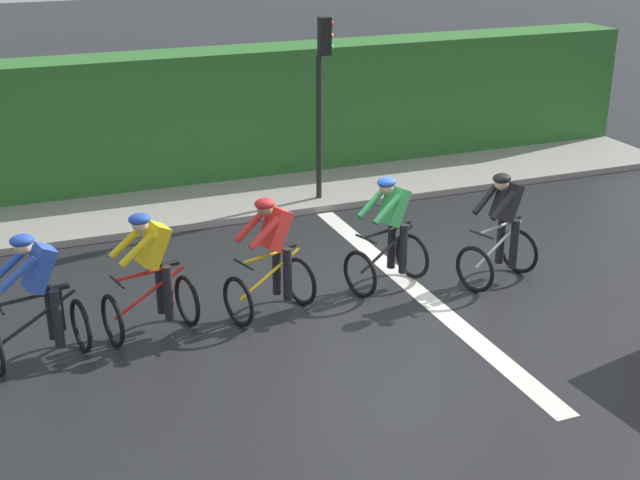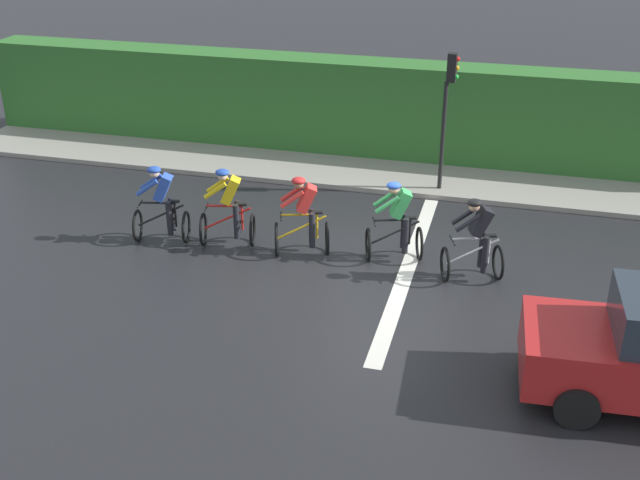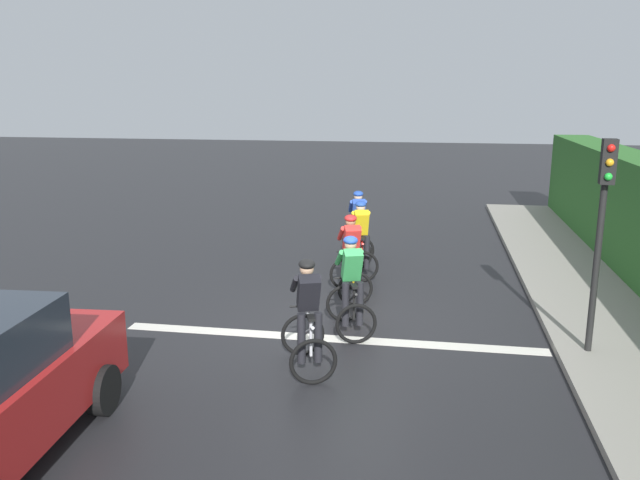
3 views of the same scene
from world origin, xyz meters
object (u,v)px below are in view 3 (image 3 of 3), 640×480
(cyclist_mid, at_px, (351,259))
(cyclist_trailing, at_px, (308,319))
(cyclist_second, at_px, (361,241))
(traffic_light_near_crossing, at_px, (602,216))
(cyclist_fourth, at_px, (351,288))
(cyclist_lead, at_px, (358,227))

(cyclist_mid, height_order, cyclist_trailing, same)
(cyclist_second, relative_size, cyclist_mid, 1.00)
(cyclist_second, distance_m, traffic_light_near_crossing, 5.69)
(cyclist_fourth, distance_m, traffic_light_near_crossing, 4.00)
(cyclist_second, bearing_deg, cyclist_mid, -90.76)
(cyclist_fourth, bearing_deg, cyclist_second, 93.35)
(cyclist_fourth, relative_size, cyclist_trailing, 1.00)
(cyclist_fourth, xyz_separation_m, traffic_light_near_crossing, (3.70, -0.46, 1.43))
(cyclist_trailing, bearing_deg, cyclist_second, 87.31)
(cyclist_lead, height_order, cyclist_mid, same)
(cyclist_mid, bearing_deg, traffic_light_near_crossing, -30.35)
(cyclist_mid, bearing_deg, cyclist_lead, 93.55)
(cyclist_mid, relative_size, cyclist_fourth, 1.00)
(cyclist_mid, bearing_deg, cyclist_second, 89.24)
(cyclist_mid, distance_m, traffic_light_near_crossing, 4.77)
(cyclist_lead, xyz_separation_m, cyclist_fourth, (0.41, -4.81, 0.00))
(cyclist_mid, bearing_deg, cyclist_fourth, -83.10)
(cyclist_lead, height_order, cyclist_fourth, same)
(cyclist_second, xyz_separation_m, cyclist_fourth, (0.20, -3.43, 0.00))
(cyclist_lead, relative_size, cyclist_fourth, 1.00)
(cyclist_trailing, distance_m, traffic_light_near_crossing, 4.51)
(cyclist_lead, distance_m, cyclist_second, 1.40)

